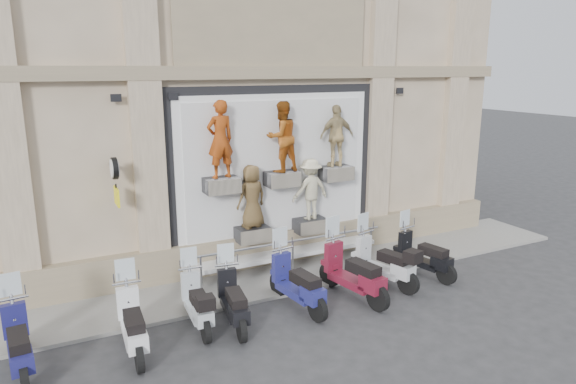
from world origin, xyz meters
The scene contains 14 objects.
ground centered at (0.00, 0.00, 0.00)m, with size 90.00×90.00×0.00m, color #2E2E30.
sidewalk centered at (0.00, 2.10, 0.04)m, with size 16.00×2.20×0.08m, color gray.
building centered at (0.00, 7.00, 6.00)m, with size 14.00×8.60×12.00m, color #CAB293, non-canonical shape.
shop_vitrine centered at (0.04, 2.75, 2.40)m, with size 5.60×0.83×4.30m.
guard_rail centered at (0.00, 2.00, 0.47)m, with size 5.06×0.10×0.93m, color #9EA0A5, non-canonical shape.
clock_sign_bracket centered at (-3.90, 2.47, 2.80)m, with size 0.10×0.80×1.02m.
scooter_a centered at (-5.92, 0.42, 0.78)m, with size 0.56×1.92×1.56m, color navy, non-canonical shape.
scooter_b centered at (-4.11, 0.24, 0.77)m, with size 0.56×1.91×1.55m, color silver, non-canonical shape.
scooter_c centered at (-2.82, 0.60, 0.73)m, with size 0.52×1.79×1.45m, color #A9B1B7, non-canonical shape.
scooter_d centered at (-2.17, 0.35, 0.75)m, with size 0.54×1.84×1.50m, color black, non-canonical shape.
scooter_e centered at (-0.70, 0.45, 0.80)m, with size 0.58×1.98×1.61m, color navy, non-canonical shape.
scooter_f centered at (0.61, 0.32, 0.86)m, with size 0.62×2.11×1.72m, color maroon, non-canonical shape.
scooter_g centered at (1.65, 0.60, 0.80)m, with size 0.57×1.97×1.60m, color #B9BCC0, non-canonical shape.
scooter_h centered at (2.85, 0.60, 0.76)m, with size 0.55×1.88×1.53m, color black, non-canonical shape.
Camera 1 is at (-5.38, -8.39, 4.97)m, focal length 32.00 mm.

